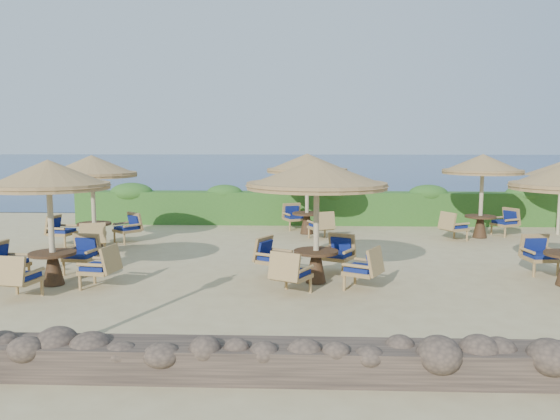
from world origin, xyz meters
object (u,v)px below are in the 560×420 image
Objects in this scene: cafe_set_0 at (50,204)px; cafe_set_5 at (482,177)px; cafe_set_1 at (317,196)px; cafe_set_4 at (307,174)px; cafe_set_3 at (93,184)px.

cafe_set_5 is at bearing 29.77° from cafe_set_0.
cafe_set_4 is (-0.14, 6.37, 0.11)m from cafe_set_1.
cafe_set_5 is (5.35, 5.83, 0.07)m from cafe_set_1.
cafe_set_1 is at bearing -132.53° from cafe_set_5.
cafe_set_1 and cafe_set_3 have the same top height.
cafe_set_0 is at bearing -150.23° from cafe_set_5.
cafe_set_3 is at bearing 148.78° from cafe_set_1.
cafe_set_4 is at bearing 22.58° from cafe_set_3.
cafe_set_4 is (6.15, 2.56, 0.14)m from cafe_set_3.
cafe_set_3 is at bearing -170.15° from cafe_set_5.
cafe_set_0 is 1.01× the size of cafe_set_4.
cafe_set_3 is 11.81m from cafe_set_5.
cafe_set_1 is 7.91m from cafe_set_5.
cafe_set_4 is at bearing 174.41° from cafe_set_5.
cafe_set_0 is 4.29m from cafe_set_3.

